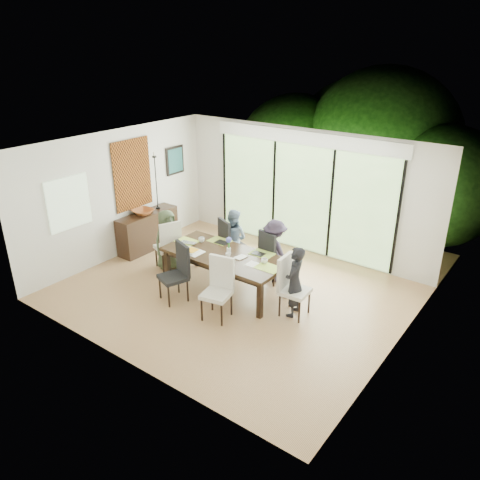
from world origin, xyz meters
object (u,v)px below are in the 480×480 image
Objects in this scene: person_far_left at (233,239)px; person_far_right at (275,251)px; person_left_end at (168,240)px; cup_c at (264,261)px; cup_b at (228,256)px; chair_near_right at (216,290)px; laptop at (187,244)px; chair_right_end at (295,287)px; chair_far_right at (275,255)px; sideboard at (148,231)px; chair_far_left at (234,243)px; chair_near_left at (173,273)px; bowl at (143,212)px; vase at (229,251)px; table_top at (225,255)px; chair_left_end at (167,244)px; person_right_end at (295,282)px; cup_a at (202,240)px.

person_far_left is 1.00m from person_far_right.
cup_c is at bearing -76.38° from person_left_end.
person_far_left is 1.12m from cup_b.
chair_near_right is 3.33× the size of laptop.
chair_far_right is at bearing 44.82° from chair_right_end.
person_far_left is 0.84× the size of sideboard.
cup_b is at bearing 145.91° from chair_far_left.
chair_near_left is at bearing -143.27° from cup_c.
bowl is (-3.35, 0.25, 0.12)m from cup_c.
cup_c is at bearing 17.10° from cup_b.
cup_c is at bearing 172.67° from chair_far_left.
chair_right_end is at bearing -13.19° from laptop.
chair_far_right is at bearing 7.43° from sideboard.
chair_near_left is at bearing -120.87° from vase.
chair_far_left is 0.85× the size of person_far_right.
table_top is at bearing -135.00° from vase.
vase is 0.75m from cup_c.
sideboard is at bearing -90.62° from chair_left_end.
chair_far_right is 0.85× the size of person_far_left.
vase is at bearing -176.19° from cup_c.
bowl reaches higher than vase.
sideboard reaches higher than table_top.
bowl reaches higher than laptop.
person_right_end reaches higher than laptop.
chair_far_right is 1.72m from chair_near_right.
chair_near_left is 1.10m from vase.
chair_near_right is 0.85× the size of person_far_left.
cup_c is (1.65, 0.20, 0.03)m from laptop.
chair_far_left reaches higher than table_top.
person_left_end and person_far_right have the same top height.
chair_far_left is at bearing -39.36° from person_left_end.
chair_near_right is at bearing 127.67° from chair_right_end.
cup_b is at bearing -82.40° from person_left_end.
cup_a is at bearing 163.61° from cup_b.
bowl is (-4.05, 0.35, 0.36)m from chair_right_end.
table_top is 19.35× the size of cup_a.
chair_near_right is (1.00, 0.00, 0.00)m from chair_near_left.
cup_b reaches higher than table_top.
chair_near_right is at bearing 88.86° from chair_left_end.
person_left_end is 3.91× the size of laptop.
person_far_right is (1.00, 0.00, 0.00)m from person_far_left.
person_far_right is at bearing 45.50° from chair_right_end.
person_left_end is (-2.03, -0.85, 0.09)m from chair_far_right.
bowl is (-1.85, 0.20, 0.12)m from cup_a.
chair_left_end is at bearing -177.51° from cup_c.
person_far_right is 2.83× the size of bowl.
person_right_end is at bearing 152.13° from chair_far_right.
chair_left_end is 1.35m from chair_far_left.
bowl is at bearing 169.48° from chair_near_left.
person_right_end is (-0.02, 0.00, 0.09)m from chair_right_end.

